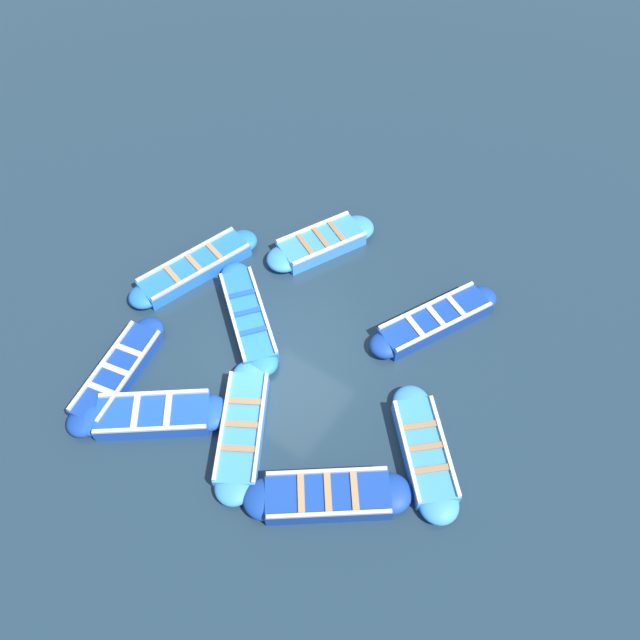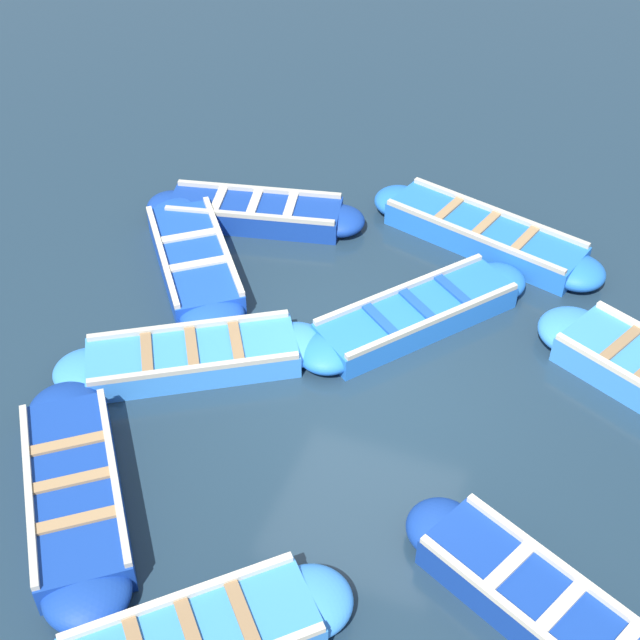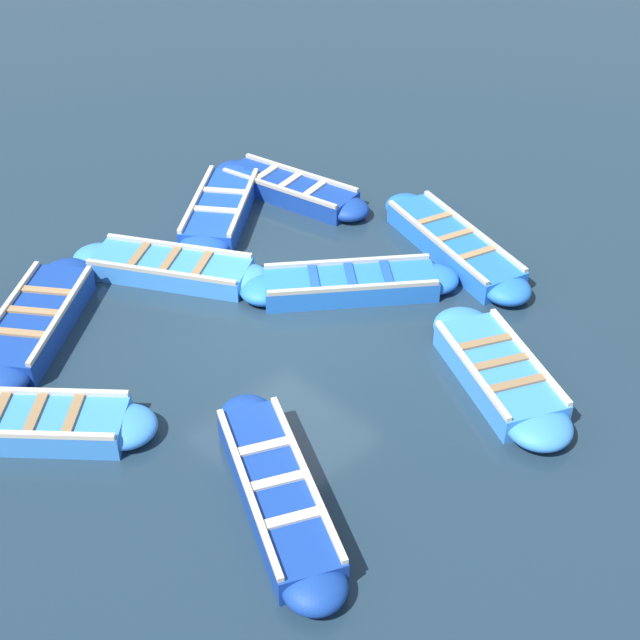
{
  "view_description": "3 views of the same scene",
  "coord_description": "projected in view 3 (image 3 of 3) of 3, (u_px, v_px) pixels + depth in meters",
  "views": [
    {
      "loc": [
        -5.34,
        6.38,
        12.81
      ],
      "look_at": [
        -0.24,
        -0.96,
        0.46
      ],
      "focal_mm": 35.0,
      "sensor_mm": 36.0,
      "label": 1
    },
    {
      "loc": [
        -7.65,
        -2.21,
        8.08
      ],
      "look_at": [
        0.68,
        0.95,
        0.35
      ],
      "focal_mm": 50.0,
      "sensor_mm": 36.0,
      "label": 2
    },
    {
      "loc": [
        -7.38,
        -8.48,
        8.61
      ],
      "look_at": [
        0.33,
        -0.6,
        0.25
      ],
      "focal_mm": 50.0,
      "sensor_mm": 36.0,
      "label": 3
    }
  ],
  "objects": [
    {
      "name": "boat_outer_right",
      "position": [
        38.0,
        424.0,
        12.07
      ],
      "size": [
        2.86,
        2.96,
        0.44
      ],
      "color": "#3884E0",
      "rests_on": "ground"
    },
    {
      "name": "boat_mid_row",
      "position": [
        171.0,
        268.0,
        15.13
      ],
      "size": [
        2.58,
        3.47,
        0.4
      ],
      "color": "#3884E0",
      "rests_on": "ground"
    },
    {
      "name": "boat_drifting",
      "position": [
        499.0,
        373.0,
        12.9
      ],
      "size": [
        2.24,
        3.34,
        0.46
      ],
      "color": "#3884E0",
      "rests_on": "ground"
    },
    {
      "name": "boat_broadside",
      "position": [
        277.0,
        492.0,
        11.08
      ],
      "size": [
        2.3,
        3.68,
        0.46
      ],
      "color": "navy",
      "rests_on": "ground"
    },
    {
      "name": "ground_plane",
      "position": [
        279.0,
        325.0,
        14.14
      ],
      "size": [
        120.0,
        120.0,
        0.0
      ],
      "primitive_type": "plane",
      "color": "#1C303F"
    },
    {
      "name": "boat_tucked",
      "position": [
        453.0,
        245.0,
        15.67
      ],
      "size": [
        1.85,
        3.94,
        0.44
      ],
      "color": "blue",
      "rests_on": "ground"
    },
    {
      "name": "boat_far_corner",
      "position": [
        350.0,
        284.0,
        14.73
      ],
      "size": [
        3.37,
        2.87,
        0.41
      ],
      "color": "blue",
      "rests_on": "ground"
    },
    {
      "name": "boat_centre",
      "position": [
        36.0,
        322.0,
        13.87
      ],
      "size": [
        3.34,
        2.86,
        0.47
      ],
      "color": "navy",
      "rests_on": "ground"
    },
    {
      "name": "boat_stern_in",
      "position": [
        221.0,
        210.0,
        16.65
      ],
      "size": [
        3.27,
        2.82,
        0.45
      ],
      "color": "#1947B7",
      "rests_on": "ground"
    },
    {
      "name": "boat_near_quay",
      "position": [
        290.0,
        189.0,
        17.3
      ],
      "size": [
        1.48,
        3.56,
        0.42
      ],
      "color": "navy",
      "rests_on": "ground"
    }
  ]
}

